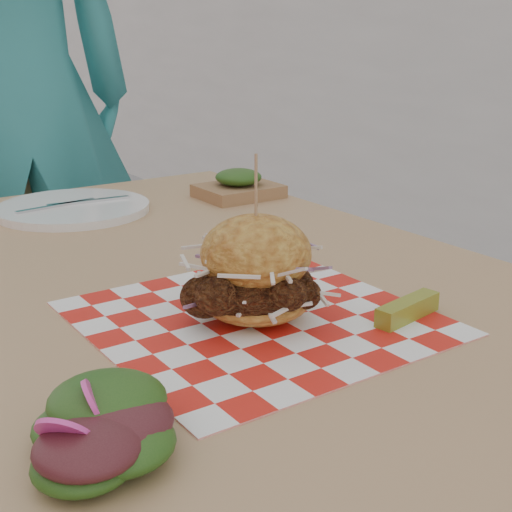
% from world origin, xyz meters
% --- Properties ---
extents(diner, '(0.71, 0.52, 1.80)m').
position_xyz_m(diner, '(0.29, 0.79, 0.90)').
color(diner, teal).
rests_on(diner, ground).
extents(patio_table, '(0.80, 1.20, 0.75)m').
position_xyz_m(patio_table, '(0.19, -0.28, 0.67)').
color(patio_table, tan).
rests_on(patio_table, ground).
extents(paper_liner, '(0.36, 0.36, 0.00)m').
position_xyz_m(paper_liner, '(0.18, -0.46, 0.75)').
color(paper_liner, red).
rests_on(paper_liner, patio_table).
extents(sandwich, '(0.16, 0.16, 0.19)m').
position_xyz_m(sandwich, '(0.18, -0.46, 0.80)').
color(sandwich, gold).
rests_on(sandwich, paper_liner).
extents(pickle_spear, '(0.10, 0.04, 0.02)m').
position_xyz_m(pickle_spear, '(0.32, -0.56, 0.76)').
color(pickle_spear, olive).
rests_on(pickle_spear, paper_liner).
extents(side_salad, '(0.14, 0.14, 0.05)m').
position_xyz_m(side_salad, '(-0.08, -0.62, 0.76)').
color(side_salad, '#3F1419').
rests_on(side_salad, patio_table).
extents(place_setting, '(0.27, 0.27, 0.02)m').
position_xyz_m(place_setting, '(0.19, 0.12, 0.76)').
color(place_setting, white).
rests_on(place_setting, patio_table).
extents(kraft_tray, '(0.15, 0.12, 0.06)m').
position_xyz_m(kraft_tray, '(0.50, 0.06, 0.77)').
color(kraft_tray, '#946943').
rests_on(kraft_tray, patio_table).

